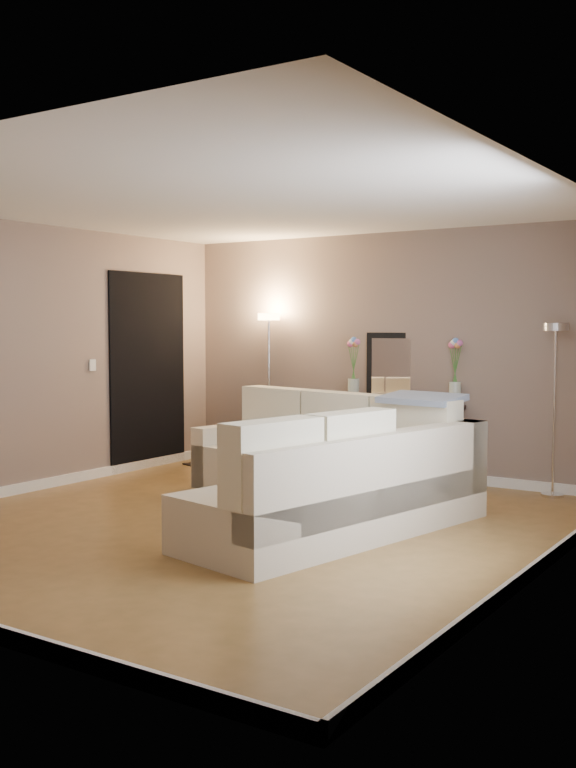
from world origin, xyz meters
The scene contains 21 objects.
floor centered at (0.00, 0.00, -0.01)m, with size 5.00×5.50×0.01m, color olive.
ceiling centered at (0.00, 0.00, 2.60)m, with size 5.00×5.50×0.01m, color white.
wall_back centered at (0.00, 2.76, 1.30)m, with size 5.00×0.02×2.60m, color gray.
wall_left centered at (-2.51, 0.00, 1.30)m, with size 0.02×5.50×2.60m, color gray.
wall_right centered at (2.51, 0.00, 1.30)m, with size 0.02×5.50×2.60m, color gray.
baseboard_back centered at (0.00, 2.73, 0.05)m, with size 5.00×0.03×0.10m, color white.
baseboard_left centered at (-2.48, 0.00, 0.05)m, with size 0.03×5.50×0.10m, color white.
baseboard_right centered at (2.48, 0.00, 0.05)m, with size 0.03×5.50×0.10m, color white.
doorway centered at (-2.48, 1.70, 1.10)m, with size 0.02×1.20×2.20m, color black.
switch_plate centered at (-2.48, 0.85, 1.20)m, with size 0.02×0.08×0.12m, color white.
sectional_sofa centered at (0.41, 0.77, 0.36)m, with size 2.93×3.19×0.99m.
throw_blanket centered at (1.03, 1.34, 0.98)m, with size 0.71×0.41×0.05m, color gray.
console_table centered at (0.17, 2.59, 0.45)m, with size 1.34×0.51×0.80m.
leaning_mirror centered at (0.23, 2.77, 1.17)m, with size 0.92×0.15×0.72m.
table_decor centered at (0.25, 2.57, 0.84)m, with size 0.56×0.14×0.13m.
flower_vase_left centered at (-0.30, 2.54, 1.10)m, with size 0.16×0.13×0.69m.
flower_vase_right centered at (0.80, 2.67, 1.10)m, with size 0.16×0.13×0.69m.
floor_lamp_lit centered at (-1.43, 2.57, 1.24)m, with size 0.31×0.31×1.75m.
floor_lamp_unlit centered at (1.83, 2.57, 1.16)m, with size 0.30×0.30×1.64m.
charcoal_rug centered at (-1.62, 2.29, 0.01)m, with size 1.14×0.86×0.02m, color black.
black_bag centered at (-1.83, 2.27, 0.16)m, with size 0.32×0.23×0.21m, color black.
Camera 1 is at (4.13, -5.47, 1.62)m, focal length 40.00 mm.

